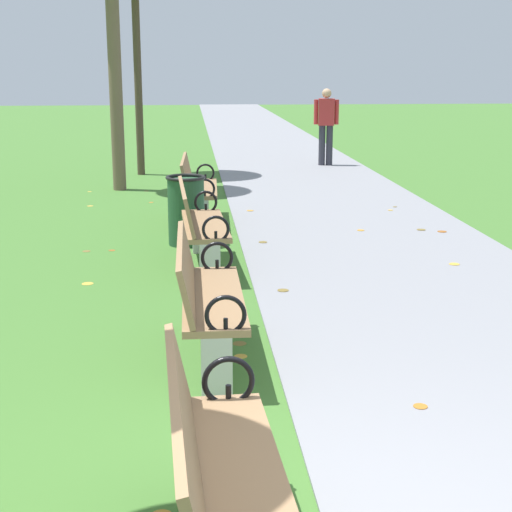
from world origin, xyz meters
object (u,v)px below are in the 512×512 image
park_bench_4 (197,188)px  pedestrian_walking (326,123)px  park_bench_2 (206,297)px  park_bench_1 (220,480)px  park_bench_3 (200,225)px  trash_bin (186,210)px

park_bench_4 → pedestrian_walking: 6.61m
park_bench_4 → park_bench_2: bearing=-90.0°
park_bench_1 → park_bench_3: same height
pedestrian_walking → park_bench_4: bearing=-115.4°
park_bench_4 → pedestrian_walking: size_ratio=1.00×
park_bench_2 → park_bench_4: size_ratio=0.99×
pedestrian_walking → trash_bin: 7.88m
park_bench_1 → park_bench_4: bearing=90.0°
pedestrian_walking → trash_bin: (-2.98, -7.28, -0.50)m
park_bench_2 → pedestrian_walking: pedestrian_walking is taller
park_bench_1 → park_bench_3: 5.23m
park_bench_3 → pedestrian_walking: size_ratio=1.00×
trash_bin → park_bench_4: bearing=83.6°
park_bench_3 → pedestrian_walking: bearing=71.5°
pedestrian_walking → trash_bin: bearing=-112.2°
park_bench_3 → trash_bin: 1.20m
park_bench_4 → trash_bin: size_ratio=1.92×
trash_bin → pedestrian_walking: bearing=67.8°
park_bench_3 → park_bench_4: (-0.00, 2.50, 0.00)m
park_bench_3 → trash_bin: bearing=97.1°
pedestrian_walking → park_bench_3: bearing=-108.5°
park_bench_4 → trash_bin: park_bench_4 is taller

